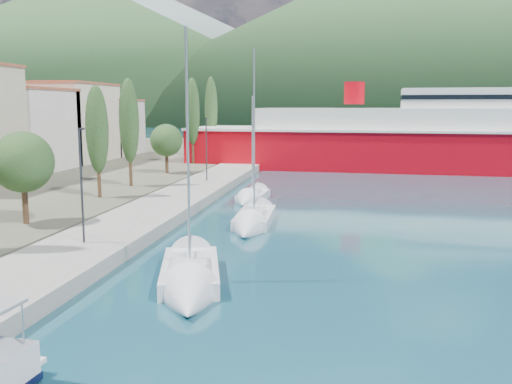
# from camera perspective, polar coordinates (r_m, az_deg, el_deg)

# --- Properties ---
(ground) EXTENTS (1400.00, 1400.00, 0.00)m
(ground) POSITION_cam_1_polar(r_m,az_deg,el_deg) (135.53, 7.61, 5.16)
(ground) COLOR #184A59
(quay) EXTENTS (5.00, 88.00, 0.80)m
(quay) POSITION_cam_1_polar(r_m,az_deg,el_deg) (44.17, -8.92, -1.38)
(quay) COLOR gray
(quay) RESTS_ON ground
(hills_far) EXTENTS (1480.00, 900.00, 180.00)m
(hills_far) POSITION_cam_1_polar(r_m,az_deg,el_deg) (651.56, 22.18, 14.10)
(hills_far) COLOR gray
(hills_far) RESTS_ON ground
(hills_near) EXTENTS (1010.00, 520.00, 115.00)m
(hills_near) POSITION_cam_1_polar(r_m,az_deg,el_deg) (400.83, 23.80, 13.80)
(hills_near) COLOR #31562D
(hills_near) RESTS_ON ground
(tree_row) EXTENTS (3.78, 63.66, 11.38)m
(tree_row) POSITION_cam_1_polar(r_m,az_deg,el_deg) (51.09, -13.47, 6.06)
(tree_row) COLOR #47301E
(tree_row) RESTS_ON land_strip
(lamp_posts) EXTENTS (0.15, 48.52, 6.06)m
(lamp_posts) POSITION_cam_1_polar(r_m,az_deg,el_deg) (32.28, -16.07, 1.33)
(lamp_posts) COLOR #2D2D33
(lamp_posts) RESTS_ON quay
(sailboat_near) EXTENTS (4.72, 8.98, 12.36)m
(sailboat_near) POSITION_cam_1_polar(r_m,az_deg,el_deg) (24.82, -6.68, -9.42)
(sailboat_near) COLOR silver
(sailboat_near) RESTS_ON ground
(sailboat_mid) EXTENTS (2.69, 8.90, 12.67)m
(sailboat_mid) POSITION_cam_1_polar(r_m,az_deg,el_deg) (37.32, -0.53, -3.26)
(sailboat_mid) COLOR silver
(sailboat_mid) RESTS_ON ground
(sailboat_far) EXTENTS (2.39, 6.64, 9.63)m
(sailboat_far) POSITION_cam_1_polar(r_m,az_deg,el_deg) (47.53, -0.69, -0.72)
(sailboat_far) COLOR silver
(sailboat_far) RESTS_ON ground
(ferry) EXTENTS (58.98, 15.41, 11.60)m
(ferry) POSITION_cam_1_polar(r_m,az_deg,el_deg) (75.06, 16.04, 4.87)
(ferry) COLOR #BB0410
(ferry) RESTS_ON ground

